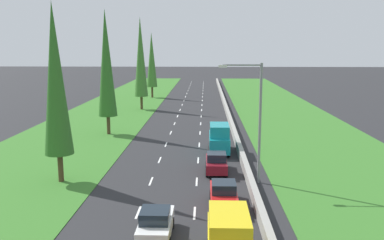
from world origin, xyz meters
TOP-DOWN VIEW (x-y plane):
  - ground_plane at (0.00, 60.00)m, footprint 300.00×300.00m
  - grass_verge_left at (-12.65, 60.00)m, footprint 14.00×140.00m
  - grass_verge_right at (14.35, 60.00)m, footprint 14.00×140.00m
  - median_barrier at (5.70, 60.00)m, footprint 0.44×120.00m
  - lane_markings at (0.00, 60.00)m, footprint 3.64×116.00m
  - red_hatchback_right_lane at (3.57, 22.13)m, footprint 1.74×3.90m
  - maroon_hatchback_right_lane_fourth at (3.30, 29.38)m, footprint 1.74×3.90m
  - teal_van_right_lane at (3.74, 35.87)m, footprint 1.96×4.90m
  - white_hatchback_centre_lane at (-0.23, 17.53)m, footprint 1.74×3.90m
  - poplar_tree_second at (-8.58, 26.69)m, footprint 2.14×2.14m
  - poplar_tree_third at (-8.98, 43.99)m, footprint 2.16×2.16m
  - poplar_tree_fourth at (-8.08, 63.36)m, footprint 2.17×2.17m
  - poplar_tree_fifth at (-8.41, 79.47)m, footprint 2.13×2.13m
  - street_light_mast at (6.07, 27.00)m, footprint 3.20×0.28m

SIDE VIEW (x-z plane):
  - ground_plane at x=0.00m, z-range 0.00..0.00m
  - lane_markings at x=0.00m, z-range 0.00..0.01m
  - grass_verge_left at x=-12.65m, z-range 0.00..0.04m
  - grass_verge_right at x=14.35m, z-range 0.00..0.04m
  - median_barrier at x=5.70m, z-range 0.00..0.85m
  - red_hatchback_right_lane at x=3.57m, z-range -0.02..1.70m
  - maroon_hatchback_right_lane_fourth at x=3.30m, z-range -0.02..1.70m
  - white_hatchback_centre_lane at x=-0.23m, z-range -0.02..1.70m
  - teal_van_right_lane at x=3.74m, z-range -0.01..2.81m
  - street_light_mast at x=6.07m, z-range 0.73..9.73m
  - poplar_tree_fifth at x=-8.41m, z-range 1.05..14.06m
  - poplar_tree_second at x=-8.58m, z-range 1.05..14.49m
  - poplar_tree_third at x=-8.98m, z-range 1.05..15.46m
  - poplar_tree_fourth at x=-8.08m, z-range 1.05..15.94m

